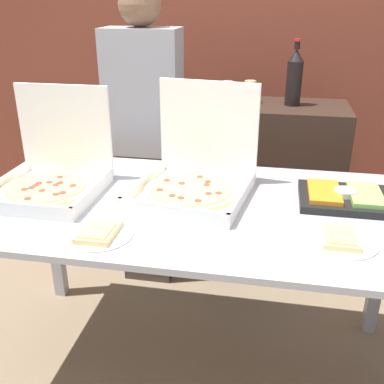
{
  "coord_description": "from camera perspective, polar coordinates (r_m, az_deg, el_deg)",
  "views": [
    {
      "loc": [
        0.3,
        -1.58,
        1.61
      ],
      "look_at": [
        0.0,
        0.0,
        0.9
      ],
      "focal_mm": 42.0,
      "sensor_mm": 36.0,
      "label": 1
    }
  ],
  "objects": [
    {
      "name": "paper_plate_front_right",
      "position": [
        1.57,
        -11.72,
        -5.1
      ],
      "size": [
        0.23,
        0.23,
        0.03
      ],
      "color": "white",
      "rests_on": "buffet_table"
    },
    {
      "name": "buffet_table",
      "position": [
        1.83,
        -0.0,
        -4.46
      ],
      "size": [
        1.82,
        0.94,
        0.85
      ],
      "color": "#A8AAB2",
      "rests_on": "ground_plane"
    },
    {
      "name": "soda_can_colored",
      "position": [
        2.6,
        7.37,
        12.51
      ],
      "size": [
        0.07,
        0.07,
        0.12
      ],
      "color": "gold",
      "rests_on": "sideboard_podium"
    },
    {
      "name": "paper_plate_front_left",
      "position": [
        1.59,
        18.24,
        -5.61
      ],
      "size": [
        0.26,
        0.26,
        0.03
      ],
      "color": "white",
      "rests_on": "buffet_table"
    },
    {
      "name": "soda_can_silver",
      "position": [
        2.57,
        4.54,
        12.49
      ],
      "size": [
        0.07,
        0.07,
        0.12
      ],
      "color": "silver",
      "rests_on": "sideboard_podium"
    },
    {
      "name": "sideboard_podium",
      "position": [
        2.75,
        10.03,
        0.09
      ],
      "size": [
        0.78,
        0.44,
        1.05
      ],
      "color": "black",
      "rests_on": "ground_plane"
    },
    {
      "name": "pizza_box_far_left",
      "position": [
        1.96,
        -17.42,
        2.16
      ],
      "size": [
        0.42,
        0.44,
        0.42
      ],
      "rotation": [
        0.0,
        0.0,
        -0.0
      ],
      "color": "white",
      "rests_on": "buffet_table"
    },
    {
      "name": "brick_wall_behind",
      "position": [
        3.3,
        5.82,
        19.94
      ],
      "size": [
        10.0,
        0.06,
        2.8
      ],
      "color": "brown",
      "rests_on": "ground_plane"
    },
    {
      "name": "pizza_box_far_right",
      "position": [
        1.85,
        0.45,
        2.14
      ],
      "size": [
        0.5,
        0.51,
        0.44
      ],
      "rotation": [
        0.0,
        0.0,
        -0.14
      ],
      "color": "white",
      "rests_on": "buffet_table"
    },
    {
      "name": "ground_plane",
      "position": [
        2.28,
        -0.0,
        -21.26
      ],
      "size": [
        16.0,
        16.0,
        0.0
      ],
      "primitive_type": "plane",
      "color": "#847056"
    },
    {
      "name": "person_guest_plaid",
      "position": [
        2.53,
        -5.94,
        6.78
      ],
      "size": [
        0.4,
        0.22,
        1.68
      ],
      "rotation": [
        0.0,
        0.0,
        3.14
      ],
      "color": "#473D33",
      "rests_on": "ground_plane"
    },
    {
      "name": "veggie_tray",
      "position": [
        1.88,
        18.77,
        -0.62
      ],
      "size": [
        0.35,
        0.28,
        0.05
      ],
      "color": "black",
      "rests_on": "buffet_table"
    },
    {
      "name": "soda_bottle",
      "position": [
        2.56,
        12.87,
        14.03
      ],
      "size": [
        0.09,
        0.09,
        0.35
      ],
      "color": "black",
      "rests_on": "sideboard_podium"
    }
  ]
}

